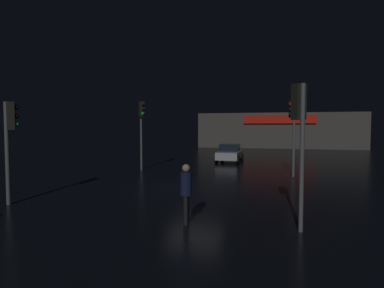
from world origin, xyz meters
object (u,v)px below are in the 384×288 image
store_building (279,130)px  traffic_signal_cross_left (293,122)px  car_near (230,153)px  pedestrian (186,189)px  traffic_signal_main (10,133)px  traffic_signal_opposite (142,121)px  traffic_signal_cross_right (299,122)px

store_building → traffic_signal_cross_left: 28.15m
car_near → pedestrian: pedestrian is taller
traffic_signal_main → traffic_signal_opposite: size_ratio=0.83×
car_near → pedestrian: bearing=-86.5°
traffic_signal_opposite → traffic_signal_cross_left: (9.46, -0.54, -0.15)m
traffic_signal_main → store_building: bearing=75.3°
store_building → car_near: (-4.01, -21.47, -1.64)m
traffic_signal_main → pedestrian: (6.87, -0.76, -1.60)m
car_near → traffic_signal_main: bearing=-110.0°
traffic_signal_main → traffic_signal_cross_right: bearing=-2.8°
traffic_signal_opposite → traffic_signal_main: bearing=-94.9°
traffic_signal_main → traffic_signal_cross_left: (10.32, 9.38, 0.46)m
traffic_signal_main → traffic_signal_cross_left: 13.96m
traffic_signal_cross_left → traffic_signal_main: bearing=-137.7°
traffic_signal_opposite → car_near: size_ratio=1.17×
traffic_signal_cross_left → pedestrian: 10.91m
traffic_signal_main → car_near: bearing=70.0°
store_building → traffic_signal_main: size_ratio=5.78×
traffic_signal_opposite → pedestrian: traffic_signal_opposite is taller
traffic_signal_main → traffic_signal_opposite: 9.98m
traffic_signal_cross_right → car_near: traffic_signal_cross_right is taller
store_building → traffic_signal_opposite: size_ratio=4.81×
store_building → car_near: store_building is taller
traffic_signal_main → pedestrian: 7.10m
store_building → traffic_signal_cross_left: store_building is taller
traffic_signal_opposite → traffic_signal_cross_left: bearing=-3.2°
pedestrian → traffic_signal_opposite: bearing=119.4°
traffic_signal_cross_right → pedestrian: 3.67m
traffic_signal_opposite → traffic_signal_cross_left: size_ratio=1.05×
store_building → pedestrian: store_building is taller
pedestrian → car_near: bearing=93.5°
traffic_signal_cross_right → car_near: 17.19m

